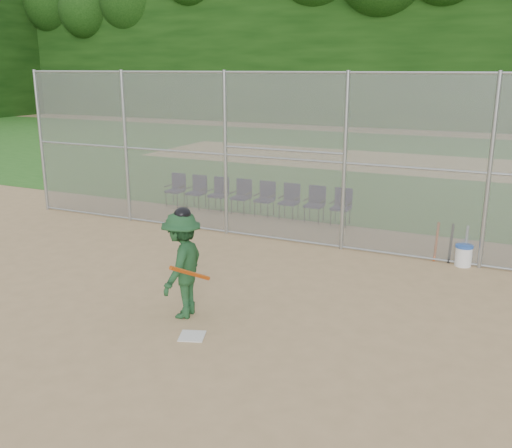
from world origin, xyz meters
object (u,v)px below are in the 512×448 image
at_px(home_plate, 192,336).
at_px(chair_0, 175,190).
at_px(water_cooler, 463,255).
at_px(batter_at_plate, 182,264).

distance_m(home_plate, chair_0, 8.89).
bearing_deg(water_cooler, batter_at_plate, -130.73).
xyz_separation_m(home_plate, batter_at_plate, (-0.54, 0.63, 0.90)).
height_order(batter_at_plate, chair_0, batter_at_plate).
height_order(water_cooler, chair_0, chair_0).
height_order(home_plate, water_cooler, water_cooler).
bearing_deg(home_plate, water_cooler, 56.75).
bearing_deg(home_plate, chair_0, 124.62).
distance_m(batter_at_plate, chair_0, 8.07).
xyz_separation_m(home_plate, water_cooler, (3.46, 5.27, 0.22)).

